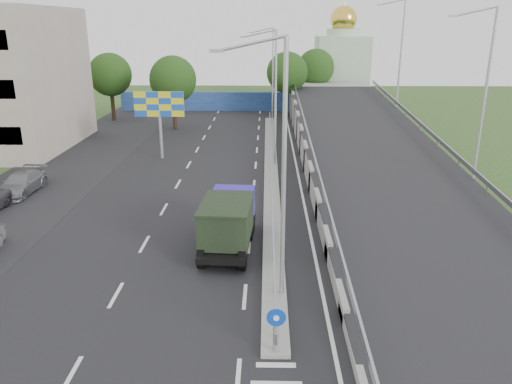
{
  "coord_description": "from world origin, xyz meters",
  "views": [
    {
      "loc": [
        -0.35,
        -11.9,
        10.58
      ],
      "look_at": [
        -0.89,
        12.93,
        2.2
      ],
      "focal_mm": 35.0,
      "sensor_mm": 36.0,
      "label": 1
    }
  ],
  "objects_px": {
    "lamp_post_mid": "(273,91)",
    "billboard": "(159,108)",
    "lamp_post_far": "(271,69)",
    "sign_bollard": "(276,330)",
    "lamp_post_near": "(279,160)",
    "church": "(341,64)",
    "dump_truck": "(229,220)",
    "parked_car_d": "(21,183)"
  },
  "relations": [
    {
      "from": "lamp_post_far",
      "to": "parked_car_d",
      "type": "distance_m",
      "value": 32.15
    },
    {
      "from": "sign_bollard",
      "to": "lamp_post_mid",
      "type": "bearing_deg",
      "value": 89.74
    },
    {
      "from": "lamp_post_far",
      "to": "billboard",
      "type": "distance_m",
      "value": 20.24
    },
    {
      "from": "church",
      "to": "parked_car_d",
      "type": "xyz_separation_m",
      "value": [
        -26.45,
        -41.08,
        -4.62
      ]
    },
    {
      "from": "church",
      "to": "sign_bollard",
      "type": "bearing_deg",
      "value": -99.81
    },
    {
      "from": "billboard",
      "to": "parked_car_d",
      "type": "height_order",
      "value": "billboard"
    },
    {
      "from": "lamp_post_near",
      "to": "sign_bollard",
      "type": "bearing_deg",
      "value": -91.64
    },
    {
      "from": "dump_truck",
      "to": "parked_car_d",
      "type": "relative_size",
      "value": 1.28
    },
    {
      "from": "lamp_post_near",
      "to": "church",
      "type": "bearing_deg",
      "value": 79.62
    },
    {
      "from": "sign_bollard",
      "to": "lamp_post_far",
      "type": "height_order",
      "value": "lamp_post_far"
    },
    {
      "from": "lamp_post_near",
      "to": "church",
      "type": "distance_m",
      "value": 54.9
    },
    {
      "from": "sign_bollard",
      "to": "dump_truck",
      "type": "relative_size",
      "value": 0.27
    },
    {
      "from": "church",
      "to": "dump_truck",
      "type": "relative_size",
      "value": 2.26
    },
    {
      "from": "billboard",
      "to": "parked_car_d",
      "type": "bearing_deg",
      "value": -129.39
    },
    {
      "from": "church",
      "to": "dump_truck",
      "type": "height_order",
      "value": "church"
    },
    {
      "from": "lamp_post_far",
      "to": "church",
      "type": "distance_m",
      "value": 17.15
    },
    {
      "from": "lamp_post_mid",
      "to": "lamp_post_near",
      "type": "bearing_deg",
      "value": -90.0
    },
    {
      "from": "billboard",
      "to": "dump_truck",
      "type": "height_order",
      "value": "billboard"
    },
    {
      "from": "lamp_post_near",
      "to": "church",
      "type": "xyz_separation_m",
      "value": [
        9.89,
        54.0,
        -0.5
      ]
    },
    {
      "from": "lamp_post_far",
      "to": "sign_bollard",
      "type": "bearing_deg",
      "value": -90.14
    },
    {
      "from": "sign_bollard",
      "to": "billboard",
      "type": "bearing_deg",
      "value": 109.21
    },
    {
      "from": "dump_truck",
      "to": "sign_bollard",
      "type": "bearing_deg",
      "value": -72.26
    },
    {
      "from": "dump_truck",
      "to": "lamp_post_mid",
      "type": "bearing_deg",
      "value": 84.92
    },
    {
      "from": "lamp_post_far",
      "to": "parked_car_d",
      "type": "height_order",
      "value": "lamp_post_far"
    },
    {
      "from": "lamp_post_near",
      "to": "parked_car_d",
      "type": "xyz_separation_m",
      "value": [
        -16.56,
        12.92,
        -5.12
      ]
    },
    {
      "from": "lamp_post_far",
      "to": "billboard",
      "type": "xyz_separation_m",
      "value": [
        -9.11,
        -18.0,
        -1.62
      ]
    },
    {
      "from": "sign_bollard",
      "to": "lamp_post_near",
      "type": "distance_m",
      "value": 6.12
    },
    {
      "from": "lamp_post_mid",
      "to": "church",
      "type": "relative_size",
      "value": 0.73
    },
    {
      "from": "church",
      "to": "parked_car_d",
      "type": "relative_size",
      "value": 2.91
    },
    {
      "from": "sign_bollard",
      "to": "billboard",
      "type": "xyz_separation_m",
      "value": [
        -9.0,
        25.83,
        3.15
      ]
    },
    {
      "from": "lamp_post_near",
      "to": "lamp_post_mid",
      "type": "distance_m",
      "value": 20.0
    },
    {
      "from": "church",
      "to": "lamp_post_near",
      "type": "bearing_deg",
      "value": -100.38
    },
    {
      "from": "lamp_post_near",
      "to": "lamp_post_far",
      "type": "xyz_separation_m",
      "value": [
        0.0,
        40.0,
        0.0
      ]
    },
    {
      "from": "lamp_post_mid",
      "to": "billboard",
      "type": "xyz_separation_m",
      "value": [
        -9.11,
        2.0,
        -1.62
      ]
    },
    {
      "from": "church",
      "to": "dump_truck",
      "type": "xyz_separation_m",
      "value": [
        -12.19,
        -49.17,
        -3.85
      ]
    },
    {
      "from": "billboard",
      "to": "church",
      "type": "bearing_deg",
      "value": 59.3
    },
    {
      "from": "sign_bollard",
      "to": "lamp_post_far",
      "type": "relative_size",
      "value": 0.17
    },
    {
      "from": "sign_bollard",
      "to": "lamp_post_near",
      "type": "relative_size",
      "value": 0.17
    },
    {
      "from": "lamp_post_mid",
      "to": "dump_truck",
      "type": "relative_size",
      "value": 1.65
    },
    {
      "from": "lamp_post_far",
      "to": "billboard",
      "type": "bearing_deg",
      "value": -116.84
    },
    {
      "from": "lamp_post_near",
      "to": "billboard",
      "type": "relative_size",
      "value": 1.83
    },
    {
      "from": "church",
      "to": "parked_car_d",
      "type": "distance_m",
      "value": 49.08
    }
  ]
}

